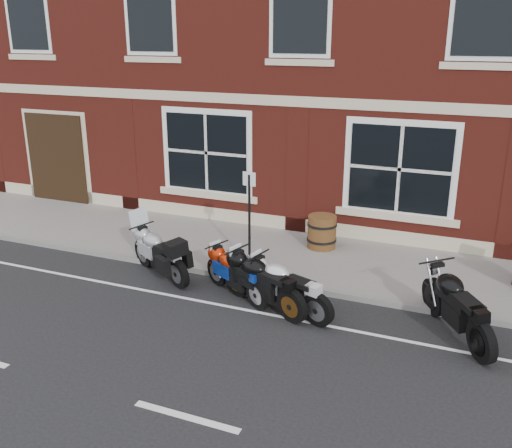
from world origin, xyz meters
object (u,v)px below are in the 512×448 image
object	(u,v)px
moto_touring_silver	(160,251)
parking_sign	(249,212)
moto_sport_red	(237,272)
moto_sport_silver	(286,285)
barrel_planter	(322,232)
moto_sport_black	(263,280)
moto_naked_black	(458,303)

from	to	relation	value
moto_touring_silver	parking_sign	distance (m)	2.07
moto_sport_red	moto_sport_silver	world-z (taller)	moto_sport_silver
moto_touring_silver	barrel_planter	bearing A→B (deg)	-17.79
moto_touring_silver	moto_sport_black	xyz separation A→B (m)	(2.59, -0.55, -0.00)
moto_sport_red	moto_sport_black	world-z (taller)	moto_sport_black
moto_sport_silver	parking_sign	size ratio (longest dim) A/B	0.96
moto_sport_silver	moto_sport_red	bearing A→B (deg)	95.77
barrel_planter	parking_sign	bearing A→B (deg)	-124.99
moto_touring_silver	moto_sport_silver	distance (m)	3.10
moto_touring_silver	moto_sport_red	distance (m)	1.94
moto_touring_silver	parking_sign	bearing A→B (deg)	-29.98
parking_sign	moto_naked_black	bearing A→B (deg)	-10.98
moto_sport_black	moto_naked_black	size ratio (longest dim) A/B	0.98
moto_sport_red	moto_sport_black	bearing A→B (deg)	-82.43
barrel_planter	moto_naked_black	bearing A→B (deg)	-41.66
moto_touring_silver	moto_sport_red	xyz separation A→B (m)	(1.92, -0.27, -0.06)
barrel_planter	moto_sport_red	bearing A→B (deg)	-106.77
moto_touring_silver	barrel_planter	world-z (taller)	moto_touring_silver
moto_sport_black	moto_sport_silver	distance (m)	0.46
moto_touring_silver	moto_sport_black	bearing A→B (deg)	-73.06
moto_sport_red	moto_sport_silver	size ratio (longest dim) A/B	0.87
moto_naked_black	parking_sign	xyz separation A→B (m)	(-4.40, 1.24, 0.72)
moto_touring_silver	moto_naked_black	size ratio (longest dim) A/B	0.93
moto_touring_silver	moto_sport_silver	world-z (taller)	moto_touring_silver
parking_sign	moto_sport_silver	bearing A→B (deg)	-43.37
moto_sport_black	parking_sign	xyz separation A→B (m)	(-0.94, 1.54, 0.77)
moto_touring_silver	moto_naked_black	world-z (taller)	moto_touring_silver
moto_touring_silver	moto_naked_black	bearing A→B (deg)	-63.46
moto_sport_red	moto_naked_black	distance (m)	4.13
moto_touring_silver	parking_sign	world-z (taller)	parking_sign
moto_touring_silver	moto_sport_silver	xyz separation A→B (m)	(3.05, -0.57, -0.02)
moto_touring_silver	moto_sport_red	size ratio (longest dim) A/B	1.08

